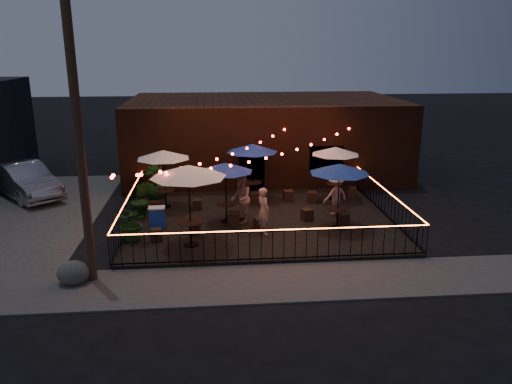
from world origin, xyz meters
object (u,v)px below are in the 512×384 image
(utility_pole, at_px, (80,147))
(cafe_table_0, at_px, (188,172))
(cafe_table_1, at_px, (163,155))
(cooler, at_px, (157,217))
(cafe_table_2, at_px, (226,168))
(boulder, at_px, (73,273))
(cafe_table_5, at_px, (335,152))
(cafe_table_3, at_px, (252,149))
(cafe_table_4, at_px, (340,170))

(utility_pole, bearing_deg, cafe_table_0, 37.23)
(cafe_table_1, height_order, cooler, cafe_table_1)
(cafe_table_2, distance_m, boulder, 6.75)
(cafe_table_2, bearing_deg, cafe_table_5, 28.10)
(cafe_table_1, height_order, cafe_table_3, cafe_table_3)
(utility_pole, height_order, cafe_table_3, utility_pole)
(cafe_table_1, xyz_separation_m, cafe_table_4, (6.56, -3.09, 0.01))
(utility_pole, bearing_deg, cafe_table_5, 38.08)
(cafe_table_0, xyz_separation_m, boulder, (-3.30, -2.32, -2.34))
(utility_pole, distance_m, cooler, 5.47)
(cafe_table_0, relative_size, cafe_table_3, 1.18)
(cafe_table_5, bearing_deg, cafe_table_0, -141.54)
(utility_pole, distance_m, cafe_table_5, 11.43)
(utility_pole, distance_m, cafe_table_3, 9.17)
(cafe_table_0, relative_size, cooler, 3.66)
(cafe_table_5, bearing_deg, boulder, -142.68)
(cafe_table_5, bearing_deg, utility_pole, -141.92)
(utility_pole, bearing_deg, cafe_table_3, 53.87)
(cafe_table_4, relative_size, cafe_table_5, 1.14)
(cafe_table_3, relative_size, cafe_table_5, 1.03)
(cafe_table_4, bearing_deg, cafe_table_5, 78.43)
(cafe_table_2, bearing_deg, cafe_table_0, -119.34)
(cafe_table_1, relative_size, cafe_table_3, 1.13)
(boulder, bearing_deg, utility_pole, 20.75)
(cafe_table_2, bearing_deg, boulder, -134.91)
(cafe_table_1, bearing_deg, cafe_table_4, -25.19)
(cafe_table_1, bearing_deg, cooler, -92.31)
(utility_pole, height_order, cafe_table_5, utility_pole)
(cafe_table_0, distance_m, cafe_table_2, 2.64)
(boulder, bearing_deg, cafe_table_3, 52.13)
(utility_pole, bearing_deg, cooler, 69.33)
(utility_pole, distance_m, cafe_table_1, 6.84)
(boulder, bearing_deg, cafe_table_0, 35.11)
(cafe_table_3, height_order, cooler, cafe_table_3)
(cafe_table_1, xyz_separation_m, boulder, (-2.09, -6.63, -2.01))
(utility_pole, xyz_separation_m, cooler, (1.50, 3.98, -3.45))
(cafe_table_1, distance_m, cafe_table_4, 7.25)
(cafe_table_3, xyz_separation_m, boulder, (-5.82, -7.48, -2.04))
(cafe_table_2, xyz_separation_m, cafe_table_4, (4.08, -1.04, 0.11))
(utility_pole, xyz_separation_m, cafe_table_3, (5.32, 7.29, -1.60))
(cafe_table_0, xyz_separation_m, cafe_table_3, (2.52, 5.16, -0.30))
(cafe_table_2, xyz_separation_m, cafe_table_3, (1.25, 2.89, 0.13))
(utility_pole, bearing_deg, cafe_table_2, 47.17)
(cafe_table_0, height_order, cafe_table_3, cafe_table_0)
(cafe_table_3, bearing_deg, cooler, -139.07)
(cafe_table_2, relative_size, cafe_table_3, 1.02)
(cafe_table_4, relative_size, boulder, 3.01)
(utility_pole, xyz_separation_m, cafe_table_0, (2.80, 2.13, -1.30))
(cafe_table_5, bearing_deg, cafe_table_4, -101.57)
(cafe_table_4, bearing_deg, utility_pole, -157.63)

